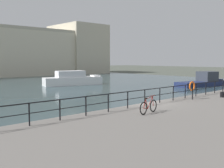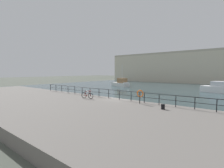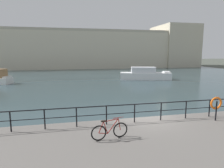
{
  "view_description": "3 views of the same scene",
  "coord_description": "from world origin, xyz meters",
  "px_view_note": "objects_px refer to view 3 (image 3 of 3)",
  "views": [
    {
      "loc": [
        -14.43,
        -12.18,
        3.94
      ],
      "look_at": [
        -2.39,
        1.01,
        2.29
      ],
      "focal_mm": 42.71,
      "sensor_mm": 36.0,
      "label": 1
    },
    {
      "loc": [
        12.28,
        -16.42,
        4.14
      ],
      "look_at": [
        -2.65,
        1.83,
        2.41
      ],
      "focal_mm": 27.43,
      "sensor_mm": 36.0,
      "label": 2
    },
    {
      "loc": [
        -4.56,
        -10.91,
        4.83
      ],
      "look_at": [
        -1.32,
        4.11,
        2.34
      ],
      "focal_mm": 31.48,
      "sensor_mm": 36.0,
      "label": 3
    }
  ],
  "objects_px": {
    "harbor_building": "(101,50)",
    "life_ring_stand": "(216,104)",
    "moored_green_narrowboat": "(145,74)",
    "parked_bicycle": "(110,131)"
  },
  "relations": [
    {
      "from": "harbor_building",
      "to": "parked_bicycle",
      "type": "relative_size",
      "value": 42.04
    },
    {
      "from": "moored_green_narrowboat",
      "to": "parked_bicycle",
      "type": "relative_size",
      "value": 5.26
    },
    {
      "from": "parked_bicycle",
      "to": "life_ring_stand",
      "type": "xyz_separation_m",
      "value": [
        6.53,
        1.18,
        0.59
      ]
    },
    {
      "from": "moored_green_narrowboat",
      "to": "life_ring_stand",
      "type": "bearing_deg",
      "value": -86.73
    },
    {
      "from": "moored_green_narrowboat",
      "to": "parked_bicycle",
      "type": "bearing_deg",
      "value": -99.73
    },
    {
      "from": "moored_green_narrowboat",
      "to": "life_ring_stand",
      "type": "xyz_separation_m",
      "value": [
        -5.01,
        -23.59,
        0.97
      ]
    },
    {
      "from": "life_ring_stand",
      "to": "harbor_building",
      "type": "bearing_deg",
      "value": 87.91
    },
    {
      "from": "harbor_building",
      "to": "life_ring_stand",
      "type": "height_order",
      "value": "harbor_building"
    },
    {
      "from": "parked_bicycle",
      "to": "life_ring_stand",
      "type": "height_order",
      "value": "life_ring_stand"
    },
    {
      "from": "harbor_building",
      "to": "parked_bicycle",
      "type": "xyz_separation_m",
      "value": [
        -8.51,
        -55.34,
        -4.36
      ]
    }
  ]
}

